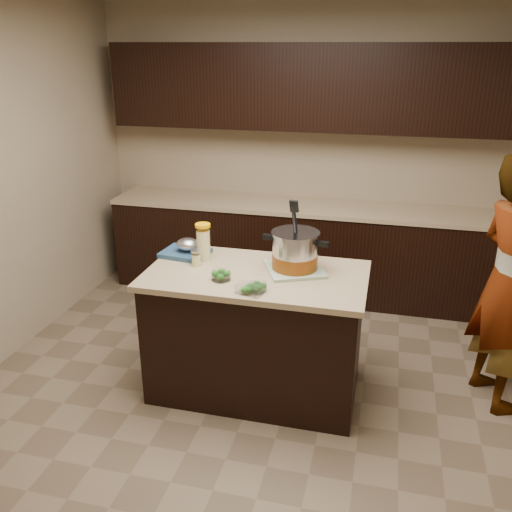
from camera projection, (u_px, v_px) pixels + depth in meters
The scene contains 13 objects.
ground_plane at pixel (256, 387), 3.91m from camera, with size 4.00×4.00×0.00m, color brown.
room_shell at pixel (256, 149), 3.28m from camera, with size 4.04×4.04×2.72m.
back_cabinets at pixel (300, 199), 5.13m from camera, with size 3.60×0.63×2.33m.
island at pixel (256, 332), 3.74m from camera, with size 1.46×0.81×0.90m.
dish_towel at pixel (295, 269), 3.62m from camera, with size 0.36×0.36×0.02m, color #618A5D.
stock_pot at pixel (295, 253), 3.57m from camera, with size 0.45×0.36×0.46m.
lemonade_pitcher at pixel (203, 243), 3.76m from camera, with size 0.11×0.11×0.26m.
mason_jar at pixel (196, 258), 3.69m from camera, with size 0.07×0.07×0.12m.
broccoli_tub_left at pixel (221, 276), 3.47m from camera, with size 0.13×0.13×0.06m.
broccoli_tub_right at pixel (258, 287), 3.31m from camera, with size 0.12×0.12×0.05m.
broccoli_tub_rect at pixel (250, 289), 3.28m from camera, with size 0.18×0.15×0.06m.
blue_tray at pixel (186, 250), 3.86m from camera, with size 0.35×0.29×0.12m.
person at pixel (510, 284), 3.50m from camera, with size 0.63×0.41×1.73m, color gray.
Camera 1 is at (0.79, -3.19, 2.31)m, focal length 38.00 mm.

